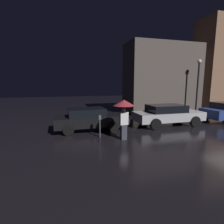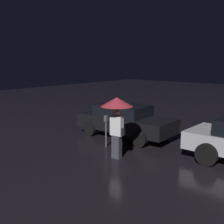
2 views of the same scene
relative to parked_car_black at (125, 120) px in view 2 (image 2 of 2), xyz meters
The scene contains 3 objects.
parked_car_black is the anchor object (origin of this frame).
pedestrian_with_umbrella 2.84m from the parked_car_black, 58.37° to the right, with size 1.05×1.05×2.01m.
parking_meter 1.64m from the parked_car_black, 77.91° to the right, with size 0.12×0.10×1.17m.
Camera 2 is at (-2.17, -7.58, 3.17)m, focal length 45.00 mm.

